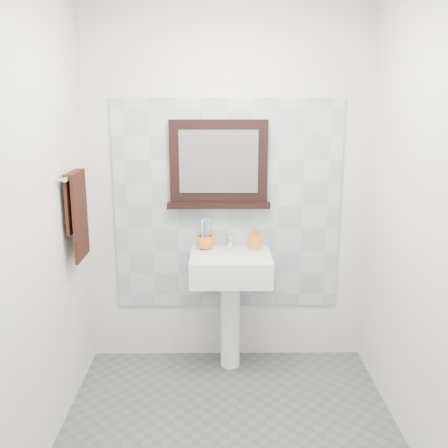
# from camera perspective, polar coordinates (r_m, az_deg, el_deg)

# --- Properties ---
(floor) EXTENTS (2.00, 2.20, 0.01)m
(floor) POSITION_cam_1_polar(r_m,az_deg,el_deg) (3.19, 0.70, -23.02)
(floor) COLOR #515355
(floor) RESTS_ON ground
(back_wall) EXTENTS (2.00, 0.01, 2.50)m
(back_wall) POSITION_cam_1_polar(r_m,az_deg,el_deg) (3.71, 0.36, 3.51)
(back_wall) COLOR silver
(back_wall) RESTS_ON ground
(front_wall) EXTENTS (2.00, 0.01, 2.50)m
(front_wall) POSITION_cam_1_polar(r_m,az_deg,el_deg) (1.60, 1.75, -10.59)
(front_wall) COLOR silver
(front_wall) RESTS_ON ground
(left_wall) EXTENTS (0.01, 2.20, 2.50)m
(left_wall) POSITION_cam_1_polar(r_m,az_deg,el_deg) (2.80, -20.15, -0.73)
(left_wall) COLOR silver
(left_wall) RESTS_ON ground
(right_wall) EXTENTS (0.01, 2.20, 2.50)m
(right_wall) POSITION_cam_1_polar(r_m,az_deg,el_deg) (2.85, 21.35, -0.61)
(right_wall) COLOR silver
(right_wall) RESTS_ON ground
(splashback) EXTENTS (1.60, 0.02, 1.50)m
(splashback) POSITION_cam_1_polar(r_m,az_deg,el_deg) (3.72, 0.36, 1.96)
(splashback) COLOR #ABB5B9
(splashback) RESTS_ON back_wall
(pedestal_sink) EXTENTS (0.55, 0.44, 0.96)m
(pedestal_sink) POSITION_cam_1_polar(r_m,az_deg,el_deg) (3.64, 0.71, -6.04)
(pedestal_sink) COLOR white
(pedestal_sink) RESTS_ON ground
(toothbrush_cup) EXTENTS (0.16, 0.16, 0.10)m
(toothbrush_cup) POSITION_cam_1_polar(r_m,az_deg,el_deg) (3.69, -2.05, -2.00)
(toothbrush_cup) COLOR orange
(toothbrush_cup) RESTS_ON pedestal_sink
(toothbrushes) EXTENTS (0.05, 0.04, 0.21)m
(toothbrushes) POSITION_cam_1_polar(r_m,az_deg,el_deg) (3.67, -2.02, -0.88)
(toothbrushes) COLOR white
(toothbrushes) RESTS_ON toothbrush_cup
(soap_dispenser) EXTENTS (0.09, 0.09, 0.17)m
(soap_dispenser) POSITION_cam_1_polar(r_m,az_deg,el_deg) (3.68, 3.35, -1.53)
(soap_dispenser) COLOR #D95419
(soap_dispenser) RESTS_ON pedestal_sink
(framed_mirror) EXTENTS (0.72, 0.11, 0.61)m
(framed_mirror) POSITION_cam_1_polar(r_m,az_deg,el_deg) (3.65, -0.60, 6.32)
(framed_mirror) COLOR black
(framed_mirror) RESTS_ON back_wall
(towel_bar) EXTENTS (0.07, 0.40, 0.03)m
(towel_bar) POSITION_cam_1_polar(r_m,az_deg,el_deg) (3.34, -16.06, 5.16)
(towel_bar) COLOR silver
(towel_bar) RESTS_ON left_wall
(hand_towel) EXTENTS (0.06, 0.30, 0.55)m
(hand_towel) POSITION_cam_1_polar(r_m,az_deg,el_deg) (3.37, -15.71, 1.63)
(hand_towel) COLOR black
(hand_towel) RESTS_ON towel_bar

